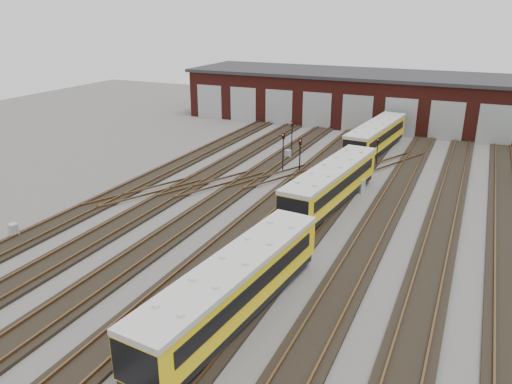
% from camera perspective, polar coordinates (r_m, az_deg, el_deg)
% --- Properties ---
extents(ground, '(120.00, 120.00, 0.00)m').
position_cam_1_polar(ground, '(30.24, -0.42, -7.16)').
color(ground, '#494644').
rests_on(ground, ground).
extents(track_network, '(30.40, 70.00, 0.33)m').
position_cam_1_polar(track_network, '(30.72, -0.25, -6.47)').
color(track_network, black).
rests_on(track_network, ground).
extents(maintenance_shed, '(51.00, 12.50, 6.35)m').
position_cam_1_polar(maintenance_shed, '(66.19, 14.47, 10.28)').
color(maintenance_shed, '#4F1913').
rests_on(maintenance_shed, ground).
extents(metro_train, '(3.68, 45.43, 2.74)m').
position_cam_1_polar(metro_train, '(37.31, 8.62, 0.94)').
color(metro_train, black).
rests_on(metro_train, ground).
extents(signal_mast_0, '(0.28, 0.27, 3.58)m').
position_cam_1_polar(signal_mast_0, '(44.79, 3.12, 5.14)').
color(signal_mast_0, black).
rests_on(signal_mast_0, ground).
extents(signal_mast_1, '(0.33, 0.31, 3.24)m').
position_cam_1_polar(signal_mast_1, '(44.37, 5.05, 4.69)').
color(signal_mast_1, black).
rests_on(signal_mast_1, ground).
extents(signal_mast_2, '(0.32, 0.31, 3.63)m').
position_cam_1_polar(signal_mast_2, '(49.45, 4.13, 6.59)').
color(signal_mast_2, black).
rests_on(signal_mast_2, ground).
extents(signal_mast_3, '(0.23, 0.22, 2.67)m').
position_cam_1_polar(signal_mast_3, '(47.92, 13.71, 4.89)').
color(signal_mast_3, black).
rests_on(signal_mast_3, ground).
extents(relay_cabinet_0, '(0.70, 0.64, 0.96)m').
position_cam_1_polar(relay_cabinet_0, '(35.75, -25.97, -4.01)').
color(relay_cabinet_0, '#939698').
rests_on(relay_cabinet_0, ground).
extents(relay_cabinet_1, '(0.65, 0.61, 0.86)m').
position_cam_1_polar(relay_cabinet_1, '(49.39, 3.67, 4.34)').
color(relay_cabinet_1, '#939698').
rests_on(relay_cabinet_1, ground).
extents(relay_cabinet_2, '(0.58, 0.52, 0.85)m').
position_cam_1_polar(relay_cabinet_2, '(30.60, 0.82, -5.92)').
color(relay_cabinet_2, '#939698').
rests_on(relay_cabinet_2, ground).
extents(relay_cabinet_3, '(0.82, 0.76, 1.10)m').
position_cam_1_polar(relay_cabinet_3, '(40.91, 11.80, 0.72)').
color(relay_cabinet_3, '#939698').
rests_on(relay_cabinet_3, ground).
extents(relay_cabinet_4, '(0.66, 0.61, 0.90)m').
position_cam_1_polar(relay_cabinet_4, '(36.57, 8.69, -1.61)').
color(relay_cabinet_4, '#939698').
rests_on(relay_cabinet_4, ground).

